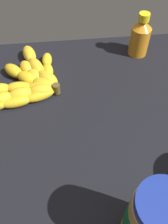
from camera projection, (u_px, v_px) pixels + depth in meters
ground_plane at (84, 133)px, 60.93cm from camera, size 73.33×75.92×4.48cm
banana_bunch at (29, 81)px, 66.88cm from camera, size 25.33×22.20×3.75cm
peanut_butter_jar at (153, 221)px, 38.20cm from camera, size 8.99×8.99×16.19cm
honey_bottle at (140, 37)px, 72.88cm from camera, size 5.95×5.95×13.48cm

